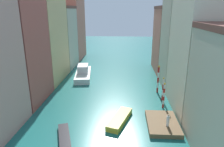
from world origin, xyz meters
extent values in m
plane|color=#1E6B66|center=(0.00, 24.50, 0.00)|extent=(154.00, 154.00, 0.00)
cube|color=#B25147|center=(-13.15, 14.86, 9.73)|extent=(6.02, 9.11, 19.45)
cube|color=#DBB77A|center=(-13.15, 25.35, 9.20)|extent=(6.02, 11.47, 18.39)
cube|color=#BCB299|center=(-13.15, 36.21, 7.30)|extent=(6.02, 9.51, 14.60)
cube|color=brown|center=(-13.15, 36.21, 14.93)|extent=(6.14, 9.70, 0.67)
cube|color=#C6705B|center=(-13.15, 46.85, 8.79)|extent=(6.02, 11.49, 17.57)
cube|color=beige|center=(13.15, 13.52, 8.60)|extent=(6.02, 10.88, 17.19)
cube|color=#BCB299|center=(13.15, 23.55, 9.75)|extent=(6.02, 8.55, 19.51)
cube|color=#C6705B|center=(13.15, 33.95, 7.24)|extent=(6.02, 11.34, 14.48)
cube|color=brown|center=(13.15, 33.95, 14.83)|extent=(6.14, 11.57, 0.70)
cube|color=brown|center=(7.87, 8.35, 0.28)|extent=(3.93, 6.04, 0.56)
cylinder|color=white|center=(8.28, 7.29, 1.24)|extent=(0.36, 0.36, 1.35)
sphere|color=tan|center=(8.28, 7.29, 2.04)|extent=(0.26, 0.26, 0.26)
cylinder|color=red|center=(8.80, 13.37, 0.31)|extent=(0.29, 0.29, 0.63)
cylinder|color=white|center=(8.80, 13.37, 0.94)|extent=(0.29, 0.29, 0.63)
cylinder|color=red|center=(8.80, 13.37, 1.57)|extent=(0.29, 0.29, 0.63)
cylinder|color=white|center=(8.80, 13.37, 2.20)|extent=(0.29, 0.29, 0.63)
cylinder|color=red|center=(8.80, 13.37, 2.83)|extent=(0.29, 0.29, 0.63)
cylinder|color=white|center=(8.80, 13.37, 3.46)|extent=(0.29, 0.29, 0.63)
sphere|color=gold|center=(8.80, 13.37, 3.89)|extent=(0.32, 0.32, 0.32)
cylinder|color=red|center=(9.15, 16.10, 0.47)|extent=(0.26, 0.26, 0.93)
cylinder|color=white|center=(9.15, 16.10, 1.40)|extent=(0.26, 0.26, 0.93)
cylinder|color=red|center=(9.15, 16.10, 2.33)|extent=(0.26, 0.26, 0.93)
cylinder|color=white|center=(9.15, 16.10, 3.26)|extent=(0.26, 0.26, 0.93)
sphere|color=gold|center=(9.15, 16.10, 3.83)|extent=(0.29, 0.29, 0.29)
cylinder|color=red|center=(8.86, 19.53, 0.47)|extent=(0.32, 0.32, 0.95)
cylinder|color=white|center=(8.86, 19.53, 1.42)|extent=(0.32, 0.32, 0.95)
cylinder|color=red|center=(8.86, 19.53, 2.36)|extent=(0.32, 0.32, 0.95)
cylinder|color=white|center=(8.86, 19.53, 3.31)|extent=(0.32, 0.32, 0.95)
cylinder|color=red|center=(8.86, 19.53, 4.25)|extent=(0.32, 0.32, 0.95)
sphere|color=gold|center=(8.86, 19.53, 4.86)|extent=(0.36, 0.36, 0.36)
cube|color=white|center=(-6.23, 27.41, 0.58)|extent=(4.46, 10.54, 1.15)
cube|color=silver|center=(-6.23, 27.41, 1.97)|extent=(2.69, 4.08, 1.65)
cube|color=gold|center=(2.34, 8.92, 0.37)|extent=(3.46, 6.16, 0.73)
camera|label=1|loc=(2.81, -15.46, 14.29)|focal=32.96mm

